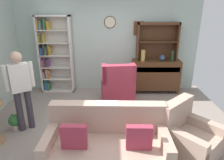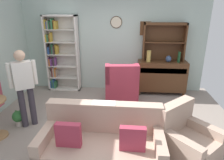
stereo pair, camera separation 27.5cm
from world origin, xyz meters
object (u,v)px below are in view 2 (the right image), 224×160
at_px(vase_round, 168,59).
at_px(couch_floral, 102,146).
at_px(armchair_floral, 186,142).
at_px(sideboard_hutch, 164,37).
at_px(vase_tall, 149,56).
at_px(wingback_chair, 121,89).
at_px(sideboard, 161,76).
at_px(person_reading, 24,84).
at_px(bookshelf, 60,53).
at_px(potted_plant_small, 18,117).
at_px(bottle_wine, 179,57).

distance_m(vase_round, couch_floral, 3.19).
bearing_deg(armchair_floral, sideboard_hutch, 90.27).
height_order(vase_tall, wingback_chair, vase_tall).
height_order(sideboard, sideboard_hutch, sideboard_hutch).
xyz_separation_m(vase_tall, person_reading, (-2.53, -1.80, -0.16)).
relative_size(bookshelf, potted_plant_small, 6.59).
height_order(sideboard, wingback_chair, wingback_chair).
relative_size(sideboard_hutch, vase_tall, 3.67).
xyz_separation_m(sideboard, couch_floral, (-1.29, -2.83, -0.20)).
xyz_separation_m(bottle_wine, couch_floral, (-1.68, -2.75, -0.75)).
xyz_separation_m(sideboard_hutch, bottle_wine, (0.39, -0.20, -0.50)).
height_order(vase_tall, bottle_wine, vase_tall).
bearing_deg(vase_tall, armchair_floral, -80.95).
height_order(sideboard_hutch, vase_tall, sideboard_hutch).
distance_m(sideboard_hutch, couch_floral, 3.45).
relative_size(vase_tall, potted_plant_small, 0.94).
bearing_deg(sideboard, potted_plant_small, -148.54).
bearing_deg(person_reading, wingback_chair, 32.10).
bearing_deg(bookshelf, vase_tall, -3.86).
height_order(bottle_wine, wingback_chair, bottle_wine).
xyz_separation_m(sideboard_hutch, vase_tall, (-0.39, -0.19, -0.49)).
distance_m(sideboard, vase_round, 0.52).
relative_size(couch_floral, wingback_chair, 1.73).
distance_m(sideboard, armchair_floral, 2.62).
relative_size(sideboard, vase_round, 7.65).
xyz_separation_m(bookshelf, person_reading, (-0.08, -1.97, -0.16)).
bearing_deg(bookshelf, sideboard, -1.72).
distance_m(sideboard_hutch, bottle_wine, 0.66).
bearing_deg(vase_round, couch_floral, -117.21).
xyz_separation_m(sideboard, bottle_wine, (0.39, -0.09, 0.55)).
distance_m(vase_round, armchair_floral, 2.64).
relative_size(bottle_wine, person_reading, 0.18).
xyz_separation_m(bookshelf, bottle_wine, (3.23, -0.17, -0.00)).
distance_m(vase_tall, potted_plant_small, 3.42).
xyz_separation_m(sideboard_hutch, armchair_floral, (0.01, -2.72, -1.27)).
bearing_deg(potted_plant_small, person_reading, 8.50).
bearing_deg(bookshelf, bottle_wine, -3.09).
bearing_deg(vase_tall, sideboard_hutch, 25.89).
height_order(bookshelf, sideboard, bookshelf).
xyz_separation_m(bookshelf, sideboard_hutch, (2.84, 0.02, 0.50)).
bearing_deg(sideboard, couch_floral, -114.52).
relative_size(vase_tall, wingback_chair, 0.29).
relative_size(sideboard_hutch, bottle_wine, 3.87).
xyz_separation_m(bookshelf, sideboard, (2.84, -0.09, -0.55)).
bearing_deg(person_reading, sideboard_hutch, 34.36).
xyz_separation_m(vase_round, person_reading, (-3.05, -1.82, -0.10)).
height_order(bookshelf, bottle_wine, bookshelf).
bearing_deg(bottle_wine, armchair_floral, -98.52).
bearing_deg(armchair_floral, person_reading, 166.12).
distance_m(bookshelf, sideboard_hutch, 2.88).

